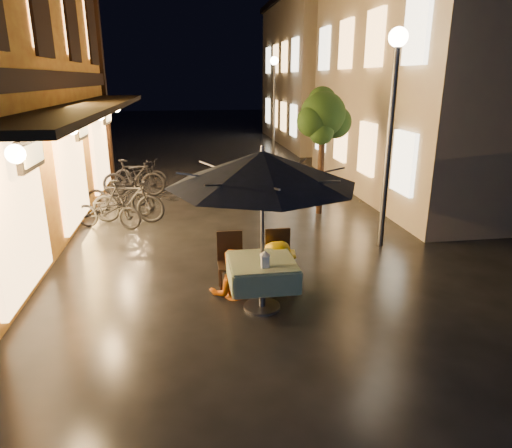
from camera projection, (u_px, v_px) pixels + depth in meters
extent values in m
plane|color=black|center=(252.00, 298.00, 7.23)|extent=(90.00, 90.00, 0.00)
cube|color=black|center=(60.00, 80.00, 9.49)|extent=(0.12, 11.00, 0.35)
cube|color=black|center=(91.00, 107.00, 9.74)|extent=(1.20, 10.50, 0.12)
cube|color=#E2A55D|center=(38.00, 4.00, 8.16)|extent=(0.10, 0.90, 1.50)
cube|color=#E2A55D|center=(70.00, 21.00, 10.51)|extent=(0.10, 0.90, 1.50)
cube|color=#E2A55D|center=(91.00, 31.00, 12.87)|extent=(0.10, 0.90, 1.50)
cube|color=#E2A55D|center=(18.00, 214.00, 6.78)|extent=(0.10, 2.20, 2.40)
cube|color=#E2A55D|center=(72.00, 170.00, 10.08)|extent=(0.10, 2.20, 2.40)
cube|color=#E2A55D|center=(100.00, 147.00, 13.37)|extent=(0.10, 2.20, 2.40)
cube|color=tan|center=(472.00, 81.00, 13.44)|extent=(7.00, 9.00, 6.50)
cube|color=#E2A55D|center=(404.00, 163.00, 10.36)|extent=(0.10, 1.00, 1.40)
cube|color=#E2A55D|center=(417.00, 30.00, 9.50)|extent=(0.10, 1.00, 1.40)
cube|color=#E2A55D|center=(367.00, 149.00, 12.43)|extent=(0.10, 1.00, 1.40)
cube|color=#E2A55D|center=(375.00, 38.00, 11.57)|extent=(0.10, 1.00, 1.40)
cube|color=#E2A55D|center=(341.00, 139.00, 14.50)|extent=(0.10, 1.00, 1.40)
cube|color=#E2A55D|center=(346.00, 44.00, 13.64)|extent=(0.10, 1.00, 1.40)
cube|color=#E2A55D|center=(321.00, 131.00, 16.57)|extent=(0.10, 1.00, 1.40)
cube|color=#E2A55D|center=(324.00, 49.00, 15.71)|extent=(0.10, 1.00, 1.40)
cube|color=tan|center=(343.00, 75.00, 24.19)|extent=(7.00, 10.00, 7.00)
cube|color=#E2A55D|center=(293.00, 120.00, 20.71)|extent=(0.10, 1.00, 1.40)
cube|color=#E2A55D|center=(295.00, 55.00, 19.86)|extent=(0.10, 1.00, 1.40)
cube|color=#E2A55D|center=(283.00, 117.00, 22.78)|extent=(0.10, 1.00, 1.40)
cube|color=#E2A55D|center=(284.00, 57.00, 21.93)|extent=(0.10, 1.00, 1.40)
cube|color=#E2A55D|center=(275.00, 113.00, 24.85)|extent=(0.10, 1.00, 1.40)
cube|color=#E2A55D|center=(276.00, 59.00, 24.00)|extent=(0.10, 1.00, 1.40)
cube|color=#E2A55D|center=(268.00, 111.00, 26.92)|extent=(0.10, 1.00, 1.40)
cube|color=#E2A55D|center=(268.00, 60.00, 26.07)|extent=(0.10, 1.00, 1.40)
cylinder|color=black|center=(321.00, 171.00, 11.48)|extent=(0.16, 0.16, 2.20)
sphere|color=black|center=(323.00, 114.00, 11.05)|extent=(1.10, 1.10, 1.10)
sphere|color=black|center=(335.00, 122.00, 11.26)|extent=(0.80, 0.80, 0.80)
sphere|color=black|center=(313.00, 121.00, 10.91)|extent=(0.76, 0.76, 0.76)
sphere|color=black|center=(322.00, 101.00, 11.25)|extent=(0.70, 0.70, 0.70)
sphere|color=black|center=(321.00, 132.00, 10.92)|extent=(0.60, 0.60, 0.60)
cylinder|color=#59595E|center=(388.00, 150.00, 8.94)|extent=(0.12, 0.12, 4.00)
sphere|color=beige|center=(398.00, 37.00, 8.31)|extent=(0.36, 0.36, 0.36)
cylinder|color=#59595E|center=(274.00, 110.00, 20.23)|extent=(0.12, 0.12, 4.00)
sphere|color=beige|center=(274.00, 61.00, 19.61)|extent=(0.36, 0.36, 0.36)
cylinder|color=#59595E|center=(262.00, 286.00, 6.84)|extent=(0.10, 0.10, 0.72)
cylinder|color=#59595E|center=(262.00, 306.00, 6.94)|extent=(0.56, 0.56, 0.04)
cube|color=#2C5737|center=(262.00, 262.00, 6.72)|extent=(0.95, 0.95, 0.06)
cube|color=#2C5737|center=(293.00, 270.00, 6.84)|extent=(0.04, 0.95, 0.33)
cube|color=#2C5737|center=(230.00, 274.00, 6.70)|extent=(0.04, 0.95, 0.33)
cube|color=#2C5737|center=(257.00, 260.00, 7.21)|extent=(0.95, 0.04, 0.33)
cube|color=#2C5737|center=(268.00, 286.00, 6.32)|extent=(0.95, 0.04, 0.33)
cylinder|color=#59595E|center=(262.00, 236.00, 6.60)|extent=(0.05, 0.05, 2.30)
cone|color=black|center=(263.00, 168.00, 6.29)|extent=(2.71, 2.71, 0.49)
cylinder|color=#59595E|center=(263.00, 150.00, 6.21)|extent=(0.06, 0.06, 0.12)
cube|color=black|center=(231.00, 265.00, 7.36)|extent=(0.42, 0.42, 0.05)
cube|color=black|center=(230.00, 247.00, 7.47)|extent=(0.42, 0.04, 0.55)
cylinder|color=black|center=(221.00, 284.00, 7.24)|extent=(0.04, 0.04, 0.43)
cylinder|color=black|center=(244.00, 283.00, 7.29)|extent=(0.04, 0.04, 0.43)
cylinder|color=black|center=(219.00, 275.00, 7.58)|extent=(0.04, 0.04, 0.43)
cylinder|color=black|center=(241.00, 274.00, 7.63)|extent=(0.04, 0.04, 0.43)
cube|color=black|center=(280.00, 263.00, 7.48)|extent=(0.42, 0.42, 0.05)
cube|color=black|center=(278.00, 244.00, 7.58)|extent=(0.42, 0.04, 0.55)
cylinder|color=black|center=(271.00, 281.00, 7.35)|extent=(0.04, 0.04, 0.43)
cylinder|color=black|center=(292.00, 279.00, 7.41)|extent=(0.04, 0.04, 0.43)
cylinder|color=black|center=(267.00, 272.00, 7.69)|extent=(0.04, 0.04, 0.43)
cylinder|color=black|center=(288.00, 271.00, 7.75)|extent=(0.04, 0.04, 0.43)
cube|color=white|center=(265.00, 261.00, 6.44)|extent=(0.11, 0.11, 0.18)
cube|color=#FFD88C|center=(265.00, 262.00, 6.45)|extent=(0.07, 0.07, 0.12)
cone|color=white|center=(265.00, 253.00, 6.41)|extent=(0.16, 0.16, 0.07)
imported|color=#C45407|center=(231.00, 251.00, 7.17)|extent=(0.76, 0.61, 1.49)
imported|color=#FFC500|center=(278.00, 243.00, 7.28)|extent=(1.19, 0.88, 1.64)
imported|color=black|center=(108.00, 211.00, 10.50)|extent=(1.70, 1.04, 0.84)
imported|color=black|center=(128.00, 201.00, 10.90)|extent=(1.82, 0.81, 1.05)
imported|color=black|center=(120.00, 196.00, 11.56)|extent=(1.98, 1.22, 0.98)
imported|color=black|center=(134.00, 178.00, 13.35)|extent=(1.86, 0.67, 1.10)
imported|color=black|center=(140.00, 174.00, 14.38)|extent=(1.84, 1.13, 0.91)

